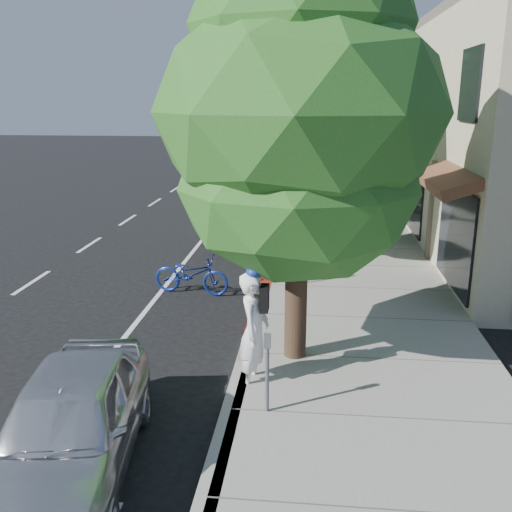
# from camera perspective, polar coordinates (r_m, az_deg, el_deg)

# --- Properties ---
(ground) EXTENTS (120.00, 120.00, 0.00)m
(ground) POSITION_cam_1_polar(r_m,az_deg,el_deg) (12.64, 0.11, -6.39)
(ground) COLOR black
(ground) RESTS_ON ground
(sidewalk) EXTENTS (4.60, 56.00, 0.15)m
(sidewalk) POSITION_cam_1_polar(r_m,az_deg,el_deg) (20.24, 8.89, 2.10)
(sidewalk) COLOR gray
(sidewalk) RESTS_ON ground
(curb) EXTENTS (0.30, 56.00, 0.15)m
(curb) POSITION_cam_1_polar(r_m,az_deg,el_deg) (20.24, 2.37, 2.28)
(curb) COLOR #9E998E
(curb) RESTS_ON ground
(curb_red_segment) EXTENTS (0.32, 4.00, 0.15)m
(curb_red_segment) POSITION_cam_1_polar(r_m,az_deg,el_deg) (13.54, 0.53, -4.52)
(curb_red_segment) COLOR maroon
(curb_red_segment) RESTS_ON ground
(storefront_building) EXTENTS (10.00, 36.00, 7.00)m
(storefront_building) POSITION_cam_1_polar(r_m,az_deg,el_deg) (30.86, 22.20, 12.19)
(storefront_building) COLOR beige
(storefront_building) RESTS_ON ground
(street_tree_0) EXTENTS (4.84, 4.84, 7.26)m
(street_tree_0) POSITION_cam_1_polar(r_m,az_deg,el_deg) (9.67, 4.37, 13.56)
(street_tree_0) COLOR black
(street_tree_0) RESTS_ON ground
(street_tree_1) EXTENTS (4.21, 4.21, 7.56)m
(street_tree_1) POSITION_cam_1_polar(r_m,az_deg,el_deg) (15.66, 5.04, 15.63)
(street_tree_1) COLOR black
(street_tree_1) RESTS_ON ground
(street_tree_2) EXTENTS (4.82, 4.82, 7.24)m
(street_tree_2) POSITION_cam_1_polar(r_m,az_deg,el_deg) (21.67, 5.29, 14.60)
(street_tree_2) COLOR black
(street_tree_2) RESTS_ON ground
(street_tree_3) EXTENTS (4.63, 4.63, 8.32)m
(street_tree_3) POSITION_cam_1_polar(r_m,az_deg,el_deg) (27.67, 5.50, 16.58)
(street_tree_3) COLOR black
(street_tree_3) RESTS_ON ground
(street_tree_4) EXTENTS (5.23, 5.23, 7.60)m
(street_tree_4) POSITION_cam_1_polar(r_m,az_deg,el_deg) (33.66, 5.57, 15.24)
(street_tree_4) COLOR black
(street_tree_4) RESTS_ON ground
(street_tree_5) EXTENTS (4.17, 4.17, 6.75)m
(street_tree_5) POSITION_cam_1_polar(r_m,az_deg,el_deg) (39.67, 5.62, 14.70)
(street_tree_5) COLOR black
(street_tree_5) RESTS_ON ground
(cyclist) EXTENTS (0.58, 0.80, 2.02)m
(cyclist) POSITION_cam_1_polar(r_m,az_deg,el_deg) (9.47, -0.19, -7.54)
(cyclist) COLOR white
(cyclist) RESTS_ON ground
(bicycle) EXTENTS (2.01, 0.97, 1.01)m
(bicycle) POSITION_cam_1_polar(r_m,az_deg,el_deg) (14.22, -6.49, -1.80)
(bicycle) COLOR navy
(bicycle) RESTS_ON ground
(silver_suv) EXTENTS (2.71, 5.59, 1.53)m
(silver_suv) POSITION_cam_1_polar(r_m,az_deg,el_deg) (20.19, -0.76, 4.27)
(silver_suv) COLOR #B9BABF
(silver_suv) RESTS_ON ground
(dark_sedan) EXTENTS (1.80, 5.03, 1.65)m
(dark_sedan) POSITION_cam_1_polar(r_m,az_deg,el_deg) (25.32, 1.71, 6.71)
(dark_sedan) COLOR #222628
(dark_sedan) RESTS_ON ground
(white_pickup) EXTENTS (2.31, 5.33, 1.53)m
(white_pickup) POSITION_cam_1_polar(r_m,az_deg,el_deg) (27.16, -1.37, 7.19)
(white_pickup) COLOR silver
(white_pickup) RESTS_ON ground
(dark_suv_far) EXTENTS (2.31, 5.11, 1.70)m
(dark_suv_far) POSITION_cam_1_polar(r_m,az_deg,el_deg) (33.52, 0.73, 8.95)
(dark_suv_far) COLOR black
(dark_suv_far) RESTS_ON ground
(near_car_a) EXTENTS (2.21, 4.32, 1.41)m
(near_car_a) POSITION_cam_1_polar(r_m,az_deg,el_deg) (7.96, -18.15, -15.67)
(near_car_a) COLOR silver
(near_car_a) RESTS_ON ground
(pedestrian) EXTENTS (0.94, 0.94, 1.54)m
(pedestrian) POSITION_cam_1_polar(r_m,az_deg,el_deg) (23.87, 11.26, 6.11)
(pedestrian) COLOR black
(pedestrian) RESTS_ON sidewalk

